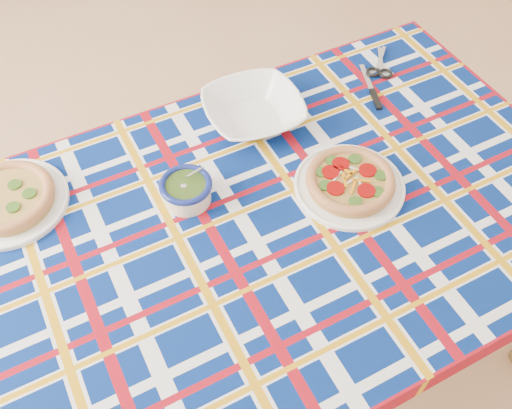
{
  "coord_description": "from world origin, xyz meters",
  "views": [
    {
      "loc": [
        0.19,
        -0.97,
        1.7
      ],
      "look_at": [
        0.28,
        -0.2,
        0.7
      ],
      "focal_mm": 40.0,
      "sensor_mm": 36.0,
      "label": 1
    }
  ],
  "objects_px": {
    "dining_table": "(276,234)",
    "serving_bowl": "(253,111)",
    "main_focaccia_plate": "(350,181)",
    "pesto_bowl": "(186,189)"
  },
  "relations": [
    {
      "from": "dining_table",
      "to": "serving_bowl",
      "type": "bearing_deg",
      "value": 72.19
    },
    {
      "from": "main_focaccia_plate",
      "to": "serving_bowl",
      "type": "distance_m",
      "value": 0.32
    },
    {
      "from": "dining_table",
      "to": "pesto_bowl",
      "type": "height_order",
      "value": "pesto_bowl"
    },
    {
      "from": "dining_table",
      "to": "main_focaccia_plate",
      "type": "distance_m",
      "value": 0.21
    },
    {
      "from": "main_focaccia_plate",
      "to": "pesto_bowl",
      "type": "bearing_deg",
      "value": 178.57
    },
    {
      "from": "dining_table",
      "to": "pesto_bowl",
      "type": "distance_m",
      "value": 0.23
    },
    {
      "from": "pesto_bowl",
      "to": "serving_bowl",
      "type": "distance_m",
      "value": 0.3
    },
    {
      "from": "main_focaccia_plate",
      "to": "serving_bowl",
      "type": "relative_size",
      "value": 1.07
    },
    {
      "from": "main_focaccia_plate",
      "to": "pesto_bowl",
      "type": "height_order",
      "value": "pesto_bowl"
    },
    {
      "from": "dining_table",
      "to": "serving_bowl",
      "type": "height_order",
      "value": "serving_bowl"
    }
  ]
}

